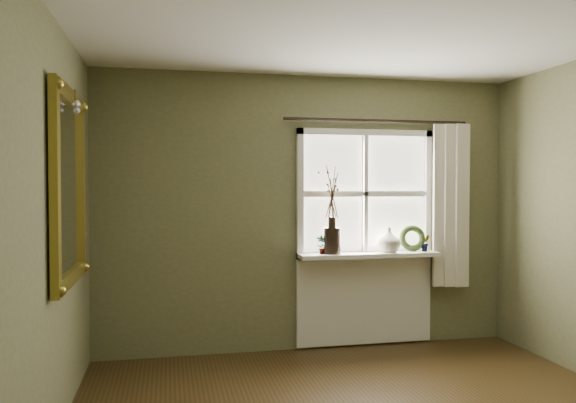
{
  "coord_description": "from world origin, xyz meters",
  "views": [
    {
      "loc": [
        -1.32,
        -2.92,
        1.55
      ],
      "look_at": [
        -0.36,
        1.55,
        1.43
      ],
      "focal_mm": 35.0,
      "sensor_mm": 36.0,
      "label": 1
    }
  ],
  "objects_px": {
    "cream_vase": "(389,240)",
    "dark_jug": "(332,241)",
    "gilt_mirror": "(69,187)",
    "wreath": "(412,241)"
  },
  "relations": [
    {
      "from": "dark_jug",
      "to": "cream_vase",
      "type": "height_order",
      "value": "dark_jug"
    },
    {
      "from": "dark_jug",
      "to": "wreath",
      "type": "height_order",
      "value": "dark_jug"
    },
    {
      "from": "dark_jug",
      "to": "wreath",
      "type": "bearing_deg",
      "value": 2.77
    },
    {
      "from": "gilt_mirror",
      "to": "wreath",
      "type": "bearing_deg",
      "value": 20.43
    },
    {
      "from": "cream_vase",
      "to": "dark_jug",
      "type": "bearing_deg",
      "value": 180.0
    },
    {
      "from": "cream_vase",
      "to": "gilt_mirror",
      "type": "height_order",
      "value": "gilt_mirror"
    },
    {
      "from": "cream_vase",
      "to": "wreath",
      "type": "bearing_deg",
      "value": 8.8
    },
    {
      "from": "cream_vase",
      "to": "wreath",
      "type": "distance_m",
      "value": 0.26
    },
    {
      "from": "gilt_mirror",
      "to": "dark_jug",
      "type": "bearing_deg",
      "value": 26.45
    },
    {
      "from": "cream_vase",
      "to": "wreath",
      "type": "xyz_separation_m",
      "value": [
        0.26,
        0.04,
        -0.02
      ]
    }
  ]
}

